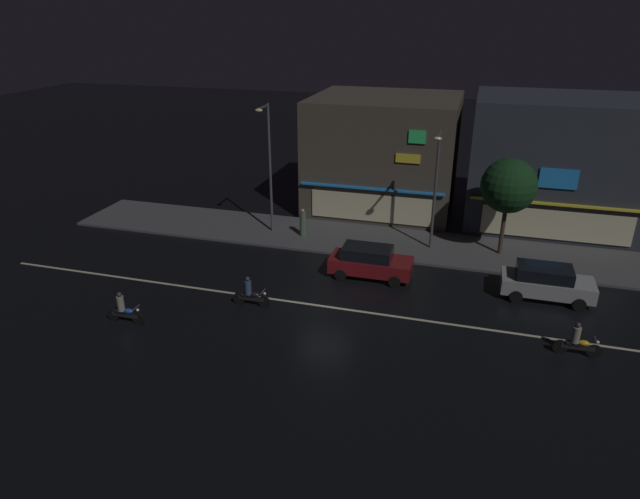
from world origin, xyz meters
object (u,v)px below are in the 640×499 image
(streetlamp_west, at_px, (269,160))
(traffic_cone, at_px, (350,261))
(pedestrian_on_sidewalk, at_px, (303,223))
(motorcycle_lead, at_px, (250,294))
(streetlamp_mid, at_px, (436,181))
(motorcycle_following, at_px, (124,310))
(motorcycle_opposite_lane, at_px, (577,342))
(parked_car_near_kerb, at_px, (546,282))
(parked_car_trailing, at_px, (370,261))

(streetlamp_west, height_order, traffic_cone, streetlamp_west)
(pedestrian_on_sidewalk, distance_m, traffic_cone, 4.92)
(motorcycle_lead, distance_m, traffic_cone, 6.74)
(streetlamp_mid, height_order, motorcycle_following, streetlamp_mid)
(streetlamp_west, relative_size, traffic_cone, 14.41)
(streetlamp_mid, relative_size, motorcycle_opposite_lane, 3.64)
(motorcycle_lead, bearing_deg, pedestrian_on_sidewalk, -84.11)
(parked_car_near_kerb, bearing_deg, streetlamp_mid, 144.75)
(streetlamp_west, xyz_separation_m, motorcycle_lead, (2.31, -8.90, -4.12))
(streetlamp_mid, relative_size, parked_car_trailing, 1.61)
(parked_car_near_kerb, bearing_deg, parked_car_trailing, -179.74)
(motorcycle_following, bearing_deg, motorcycle_opposite_lane, -168.42)
(parked_car_near_kerb, relative_size, motorcycle_lead, 2.26)
(traffic_cone, bearing_deg, parked_car_trailing, -38.54)
(parked_car_trailing, xyz_separation_m, motorcycle_opposite_lane, (9.57, -4.82, -0.24))
(motorcycle_lead, height_order, traffic_cone, motorcycle_lead)
(parked_car_trailing, bearing_deg, motorcycle_lead, -136.12)
(streetlamp_west, height_order, parked_car_near_kerb, streetlamp_west)
(pedestrian_on_sidewalk, bearing_deg, motorcycle_following, -49.02)
(motorcycle_lead, relative_size, motorcycle_following, 1.00)
(streetlamp_mid, distance_m, parked_car_trailing, 6.09)
(motorcycle_lead, bearing_deg, parked_car_trailing, -131.44)
(parked_car_trailing, xyz_separation_m, motorcycle_following, (-9.74, -7.69, -0.24))
(motorcycle_following, bearing_deg, pedestrian_on_sidewalk, -108.45)
(streetlamp_west, distance_m, traffic_cone, 8.02)
(streetlamp_west, xyz_separation_m, parked_car_near_kerb, (15.90, -4.18, -3.89))
(streetlamp_west, bearing_deg, motorcycle_opposite_lane, -28.38)
(parked_car_near_kerb, xyz_separation_m, motorcycle_lead, (-13.59, -4.71, -0.24))
(parked_car_trailing, xyz_separation_m, motorcycle_lead, (-4.86, -4.67, -0.24))
(streetlamp_west, bearing_deg, pedestrian_on_sidewalk, -0.87)
(streetlamp_mid, relative_size, parked_car_near_kerb, 1.61)
(pedestrian_on_sidewalk, height_order, parked_car_near_kerb, pedestrian_on_sidewalk)
(streetlamp_west, distance_m, pedestrian_on_sidewalk, 4.37)
(streetlamp_mid, xyz_separation_m, parked_car_trailing, (-2.75, -4.27, -3.37))
(motorcycle_following, distance_m, motorcycle_opposite_lane, 19.53)
(motorcycle_opposite_lane, xyz_separation_m, traffic_cone, (-10.89, 5.87, -0.36))
(streetlamp_mid, bearing_deg, streetlamp_west, -179.74)
(pedestrian_on_sidewalk, xyz_separation_m, motorcycle_lead, (0.19, -8.87, -0.30))
(parked_car_near_kerb, xyz_separation_m, motorcycle_following, (-18.48, -7.73, -0.24))
(streetlamp_mid, relative_size, motorcycle_following, 3.64)
(streetlamp_west, relative_size, motorcycle_opposite_lane, 4.17)
(motorcycle_following, xyz_separation_m, traffic_cone, (8.42, 8.74, -0.36))
(parked_car_near_kerb, height_order, parked_car_trailing, same)
(pedestrian_on_sidewalk, distance_m, motorcycle_following, 12.78)
(streetlamp_west, relative_size, streetlamp_mid, 1.14)
(parked_car_near_kerb, bearing_deg, motorcycle_following, -157.30)
(streetlamp_west, distance_m, motorcycle_opposite_lane, 19.46)
(pedestrian_on_sidewalk, distance_m, motorcycle_opposite_lane, 17.17)
(motorcycle_lead, xyz_separation_m, motorcycle_following, (-4.89, -3.01, 0.00))
(pedestrian_on_sidewalk, distance_m, parked_car_near_kerb, 14.39)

